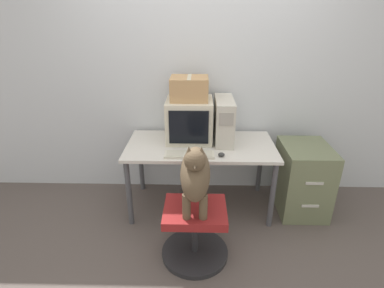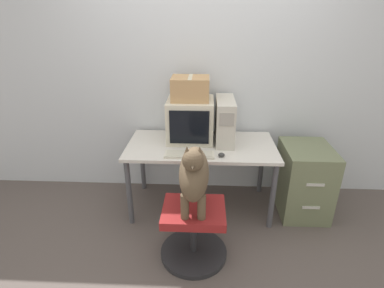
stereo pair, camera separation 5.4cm
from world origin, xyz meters
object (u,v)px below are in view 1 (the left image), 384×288
(office_chair, at_px, (195,231))
(keyboard, at_px, (189,154))
(filing_cabinet, at_px, (302,179))
(cardboard_box, at_px, (189,88))
(pc_tower, at_px, (224,120))
(crt_monitor, at_px, (189,120))
(dog, at_px, (195,173))

(office_chair, bearing_deg, keyboard, 97.45)
(keyboard, bearing_deg, office_chair, -82.55)
(filing_cabinet, relative_size, cardboard_box, 1.99)
(pc_tower, height_order, cardboard_box, cardboard_box)
(keyboard, relative_size, filing_cabinet, 0.63)
(pc_tower, bearing_deg, filing_cabinet, -8.77)
(crt_monitor, distance_m, cardboard_box, 0.31)
(pc_tower, height_order, office_chair, pc_tower)
(dog, bearing_deg, crt_monitor, 94.77)
(cardboard_box, bearing_deg, keyboard, -88.43)
(keyboard, relative_size, cardboard_box, 1.25)
(office_chair, xyz_separation_m, dog, (0.00, 0.00, 0.54))
(keyboard, relative_size, office_chair, 0.79)
(keyboard, height_order, cardboard_box, cardboard_box)
(crt_monitor, relative_size, cardboard_box, 1.26)
(office_chair, relative_size, cardboard_box, 1.58)
(dog, bearing_deg, pc_tower, 71.63)
(crt_monitor, xyz_separation_m, cardboard_box, (-0.00, 0.00, 0.31))
(crt_monitor, distance_m, filing_cabinet, 1.27)
(filing_cabinet, bearing_deg, cardboard_box, 172.11)
(crt_monitor, height_order, cardboard_box, cardboard_box)
(keyboard, distance_m, office_chair, 0.65)
(crt_monitor, distance_m, dog, 0.84)
(keyboard, xyz_separation_m, dog, (0.06, -0.44, 0.06))
(crt_monitor, relative_size, pc_tower, 0.94)
(crt_monitor, height_order, filing_cabinet, crt_monitor)
(pc_tower, distance_m, dog, 0.85)
(dog, height_order, filing_cabinet, dog)
(pc_tower, xyz_separation_m, office_chair, (-0.26, -0.80, -0.67))
(filing_cabinet, bearing_deg, keyboard, -168.36)
(crt_monitor, height_order, keyboard, crt_monitor)
(keyboard, relative_size, dog, 0.75)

